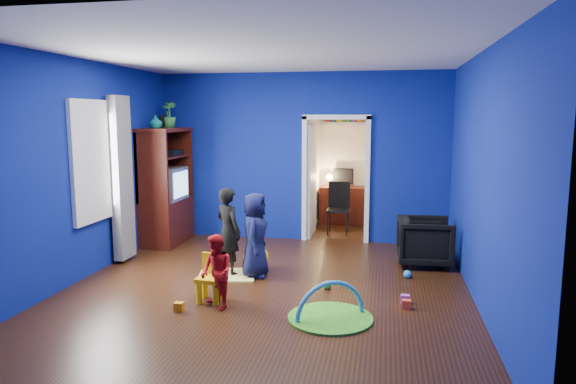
% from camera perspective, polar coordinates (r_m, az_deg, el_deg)
% --- Properties ---
extents(floor, '(5.00, 5.50, 0.01)m').
position_cam_1_polar(floor, '(6.52, -2.56, -10.87)').
color(floor, black).
rests_on(floor, ground).
extents(ceiling, '(5.00, 5.50, 0.01)m').
position_cam_1_polar(ceiling, '(6.20, -2.74, 15.32)').
color(ceiling, white).
rests_on(ceiling, wall_back).
extents(wall_back, '(5.00, 0.02, 2.90)m').
position_cam_1_polar(wall_back, '(8.88, 1.49, 3.87)').
color(wall_back, navy).
rests_on(wall_back, floor).
extents(wall_front, '(5.00, 0.02, 2.90)m').
position_cam_1_polar(wall_front, '(3.61, -12.85, -3.00)').
color(wall_front, navy).
rests_on(wall_front, floor).
extents(wall_left, '(0.02, 5.50, 2.90)m').
position_cam_1_polar(wall_left, '(7.20, -22.40, 2.18)').
color(wall_left, navy).
rests_on(wall_left, floor).
extents(wall_right, '(0.02, 5.50, 2.90)m').
position_cam_1_polar(wall_right, '(6.12, 20.76, 1.28)').
color(wall_right, navy).
rests_on(wall_right, floor).
extents(alcove, '(1.00, 1.75, 2.50)m').
position_cam_1_polar(alcove, '(9.69, 5.84, 3.02)').
color(alcove, silver).
rests_on(alcove, floor).
extents(armchair, '(0.79, 0.77, 0.70)m').
position_cam_1_polar(armchair, '(7.75, 14.97, -5.34)').
color(armchair, black).
rests_on(armchair, floor).
extents(child_black, '(0.53, 0.49, 1.21)m').
position_cam_1_polar(child_black, '(7.03, -6.64, -4.38)').
color(child_black, black).
rests_on(child_black, floor).
extents(child_navy, '(0.40, 0.58, 1.15)m').
position_cam_1_polar(child_navy, '(6.93, -3.70, -4.79)').
color(child_navy, '#0F1038').
rests_on(child_navy, floor).
extents(toddler_red, '(0.52, 0.52, 0.85)m').
position_cam_1_polar(toddler_red, '(5.87, -7.95, -8.81)').
color(toddler_red, '#AD1712').
rests_on(toddler_red, floor).
extents(vase, '(0.23, 0.23, 0.21)m').
position_cam_1_polar(vase, '(8.59, -14.49, 7.55)').
color(vase, '#0D696B').
rests_on(vase, tv_armoire).
extents(potted_plant, '(0.28, 0.28, 0.45)m').
position_cam_1_polar(potted_plant, '(9.06, -13.10, 8.38)').
color(potted_plant, '#2F8337').
rests_on(potted_plant, tv_armoire).
extents(tv_armoire, '(0.58, 1.14, 1.96)m').
position_cam_1_polar(tv_armoire, '(8.94, -13.42, 0.64)').
color(tv_armoire, '#401B0A').
rests_on(tv_armoire, floor).
extents(crt_tv, '(0.46, 0.70, 0.54)m').
position_cam_1_polar(crt_tv, '(8.92, -13.19, 0.89)').
color(crt_tv, silver).
rests_on(crt_tv, tv_armoire).
extents(yellow_blanket, '(0.86, 0.74, 0.03)m').
position_cam_1_polar(yellow_blanket, '(7.09, -6.80, -9.19)').
color(yellow_blanket, '#F2E07A').
rests_on(yellow_blanket, floor).
extents(hopper_ball, '(0.36, 0.36, 0.36)m').
position_cam_1_polar(hopper_ball, '(7.27, -3.55, -7.35)').
color(hopper_ball, yellow).
rests_on(hopper_ball, floor).
extents(kid_chair, '(0.31, 0.31, 0.50)m').
position_cam_1_polar(kid_chair, '(6.15, -8.66, -9.70)').
color(kid_chair, yellow).
rests_on(kid_chair, floor).
extents(play_mat, '(0.91, 0.91, 0.02)m').
position_cam_1_polar(play_mat, '(5.68, 4.72, -13.76)').
color(play_mat, green).
rests_on(play_mat, floor).
extents(toy_arch, '(0.72, 0.48, 0.82)m').
position_cam_1_polar(toy_arch, '(5.68, 4.72, -13.68)').
color(toy_arch, '#3F8CD8').
rests_on(toy_arch, floor).
extents(window_left, '(0.03, 0.95, 1.55)m').
position_cam_1_polar(window_left, '(7.48, -20.88, 3.24)').
color(window_left, white).
rests_on(window_left, wall_left).
extents(curtain, '(0.14, 0.42, 2.40)m').
position_cam_1_polar(curtain, '(7.92, -17.98, 1.45)').
color(curtain, slate).
rests_on(curtain, floor).
extents(doorway, '(1.16, 0.10, 2.10)m').
position_cam_1_polar(doorway, '(8.85, 5.32, 1.21)').
color(doorway, white).
rests_on(doorway, floor).
extents(study_desk, '(0.88, 0.44, 0.75)m').
position_cam_1_polar(study_desk, '(10.43, 6.07, -1.45)').
color(study_desk, '#3D140A').
rests_on(study_desk, floor).
extents(desk_monitor, '(0.40, 0.05, 0.32)m').
position_cam_1_polar(desk_monitor, '(10.47, 6.18, 1.76)').
color(desk_monitor, black).
rests_on(desk_monitor, study_desk).
extents(desk_lamp, '(0.14, 0.14, 0.14)m').
position_cam_1_polar(desk_lamp, '(10.44, 4.62, 1.65)').
color(desk_lamp, '#FFD88C').
rests_on(desk_lamp, study_desk).
extents(folding_chair, '(0.40, 0.40, 0.92)m').
position_cam_1_polar(folding_chair, '(9.48, 5.59, -1.92)').
color(folding_chair, black).
rests_on(folding_chair, floor).
extents(book_shelf, '(0.88, 0.24, 0.04)m').
position_cam_1_polar(book_shelf, '(10.39, 6.27, 7.62)').
color(book_shelf, white).
rests_on(book_shelf, study_desk).
extents(toy_0, '(0.10, 0.08, 0.10)m').
position_cam_1_polar(toy_0, '(6.08, 13.02, -12.06)').
color(toy_0, '#F24628').
rests_on(toy_0, floor).
extents(toy_1, '(0.11, 0.11, 0.11)m').
position_cam_1_polar(toy_1, '(7.16, 13.13, -8.86)').
color(toy_1, '#299CEC').
rests_on(toy_1, floor).
extents(toy_2, '(0.10, 0.08, 0.10)m').
position_cam_1_polar(toy_2, '(5.98, -12.02, -12.36)').
color(toy_2, orange).
rests_on(toy_2, floor).
extents(toy_3, '(0.11, 0.11, 0.11)m').
position_cam_1_polar(toy_3, '(6.57, 4.35, -10.23)').
color(toy_3, green).
rests_on(toy_3, floor).
extents(toy_4, '(0.10, 0.08, 0.10)m').
position_cam_1_polar(toy_4, '(6.23, 12.88, -11.52)').
color(toy_4, '#CE4DC3').
rests_on(toy_4, floor).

